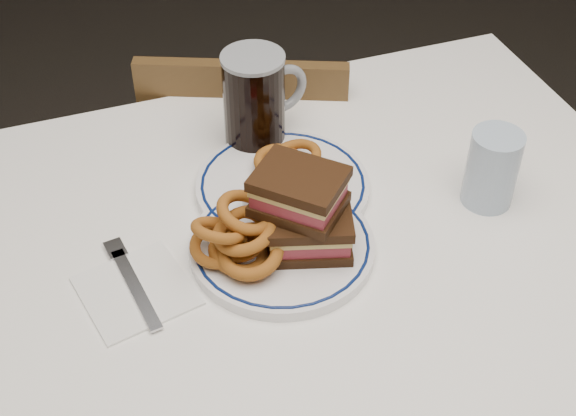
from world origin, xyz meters
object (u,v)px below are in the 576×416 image
object	(u,v)px
chair_far	(252,188)
far_plate	(283,186)
reuben_sandwich	(304,211)
main_plate	(282,246)
beer_mug	(256,100)

from	to	relation	value
chair_far	far_plate	world-z (taller)	chair_far
chair_far	far_plate	distance (m)	0.49
reuben_sandwich	far_plate	xyz separation A→B (m)	(0.02, 0.13, -0.07)
main_plate	beer_mug	xyz separation A→B (m)	(0.04, 0.25, 0.07)
chair_far	beer_mug	xyz separation A→B (m)	(-0.06, -0.24, 0.39)
far_plate	reuben_sandwich	bearing A→B (deg)	-96.75
beer_mug	far_plate	xyz separation A→B (m)	(-0.00, -0.13, -0.07)
chair_far	far_plate	bearing A→B (deg)	-99.05
chair_far	reuben_sandwich	bearing A→B (deg)	-98.45
main_plate	beer_mug	distance (m)	0.26
reuben_sandwich	beer_mug	bearing A→B (deg)	86.36
main_plate	reuben_sandwich	size ratio (longest dim) A/B	1.72
chair_far	main_plate	distance (m)	0.59
main_plate	chair_far	bearing A→B (deg)	78.16
reuben_sandwich	beer_mug	world-z (taller)	beer_mug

